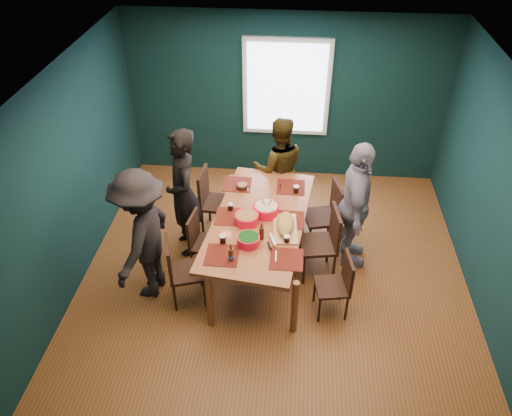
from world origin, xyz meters
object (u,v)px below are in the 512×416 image
Objects in this scene: person_back at (279,168)px; person_right at (355,206)px; chair_left_far at (211,197)px; chair_left_near at (179,267)px; cutting_board at (285,225)px; bowl_herbs at (248,240)px; chair_left_mid at (201,238)px; bowl_dumpling at (266,209)px; chair_right_near at (339,281)px; chair_right_far at (328,211)px; person_near_left at (143,236)px; dining_table at (260,223)px; bowl_salad at (247,218)px; person_far_left at (183,194)px; chair_right_mid at (326,238)px.

person_back is 1.42m from person_right.
chair_left_far is 1.42m from chair_left_near.
chair_left_near is at bearing 114.81° from person_right.
bowl_herbs is at bearing -148.28° from cutting_board.
person_back is (0.93, 1.31, 0.30)m from chair_left_mid.
bowl_dumpling is 0.62m from bowl_herbs.
chair_right_near is 0.92m from cutting_board.
bowl_dumpling is (0.99, 0.75, 0.37)m from chair_left_near.
chair_left_far is 1.06× the size of chair_left_near.
chair_right_far reaches higher than chair_left_near.
chair_left_mid is 0.48× the size of person_near_left.
dining_table is 1.33× the size of person_near_left.
bowl_salad is at bearing 119.50° from person_near_left.
bowl_dumpling is at bearing 100.29° from person_right.
person_far_left is 1.02× the size of person_right.
chair_right_near is 2.62× the size of bowl_dumpling.
chair_left_near is at bearing -95.93° from chair_left_mid.
bowl_dumpling is at bearing 162.67° from chair_right_mid.
cutting_board is at bearing 2.87° from chair_left_near.
person_back is (-0.67, 1.27, 0.21)m from chair_right_mid.
dining_table is 0.86m from chair_right_mid.
chair_left_mid is 0.62m from chair_left_near.
person_back is 0.88× the size of person_right.
chair_left_far is at bearing 124.83° from bowl_salad.
person_far_left is 0.90m from person_near_left.
person_right is (1.02, -0.98, 0.10)m from person_back.
chair_right_near is at bearing 41.77° from person_far_left.
bowl_dumpling is (-0.77, 0.10, 0.33)m from chair_right_mid.
chair_left_far is at bearing 141.15° from bowl_dumpling.
dining_table is 0.52m from bowl_herbs.
chair_right_far is 0.54m from person_right.
chair_right_mid is 1.45m from person_back.
cutting_board is (1.07, -0.96, 0.34)m from chair_left_far.
person_right reaches higher than dining_table.
person_back is 2.22× the size of cutting_board.
person_right is 5.60× the size of bowl_dumpling.
bowl_salad is 1.10× the size of bowl_herbs.
dining_table is 1.30× the size of person_right.
person_far_left is (-1.03, 0.34, 0.15)m from dining_table.
chair_left_mid is 0.47× the size of person_right.
person_right is at bearing 15.77° from bowl_salad.
person_near_left is at bearing 108.27° from person_right.
bowl_dumpling is at bearing 55.83° from person_far_left.
dining_table is at bearing 144.98° from cutting_board.
chair_left_far is 2.25m from chair_right_near.
chair_left_far is 1.65m from chair_right_far.
chair_right_near is (0.15, -0.66, -0.09)m from chair_right_mid.
dining_table is 1.28m from person_back.
chair_left_far is 3.09× the size of bowl_dumpling.
person_far_left is 1.46m from cutting_board.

